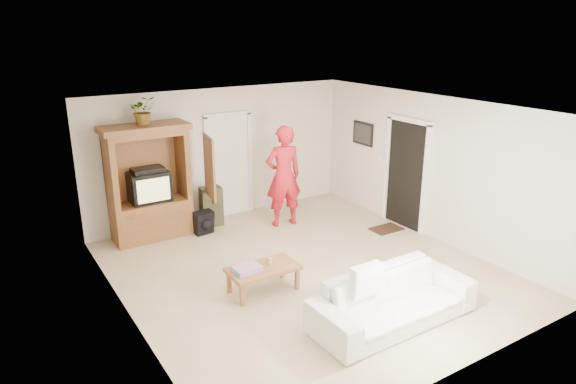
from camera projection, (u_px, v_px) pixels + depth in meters
name	position (u px, v px, depth m)	size (l,w,h in m)	color
floor	(305.00, 271.00, 8.22)	(6.00, 6.00, 0.00)	tan
ceiling	(307.00, 108.00, 7.41)	(6.00, 6.00, 0.00)	white
wall_back	(221.00, 154.00, 10.22)	(5.50, 5.50, 0.00)	silver
wall_front	(466.00, 269.00, 5.40)	(5.50, 5.50, 0.00)	silver
wall_left	(124.00, 231.00, 6.41)	(6.00, 6.00, 0.00)	silver
wall_right	(432.00, 168.00, 9.21)	(6.00, 6.00, 0.00)	silver
armoire	(151.00, 190.00, 9.26)	(1.82, 1.14, 2.10)	brown
door_back	(229.00, 167.00, 10.36)	(0.85, 0.05, 2.04)	white
doorway_right	(406.00, 175.00, 9.77)	(0.05, 0.90, 2.04)	black
framed_picture	(363.00, 134.00, 10.63)	(0.03, 0.60, 0.48)	black
doormat	(386.00, 229.00, 9.87)	(0.60, 0.40, 0.02)	#382316
plant	(143.00, 111.00, 8.78)	(0.45, 0.39, 0.50)	#4C7238
man	(283.00, 176.00, 9.82)	(0.72, 0.47, 1.97)	red
sofa	(393.00, 299.00, 6.70)	(2.27, 0.89, 0.66)	silver
coffee_table	(263.00, 270.00, 7.49)	(1.05, 0.58, 0.39)	brown
towel	(247.00, 269.00, 7.33)	(0.38, 0.28, 0.08)	#FE5498
candle	(270.00, 260.00, 7.57)	(0.08, 0.08, 0.10)	tan
backpack_black	(204.00, 223.00, 9.60)	(0.35, 0.21, 0.43)	black
backpack_olive	(211.00, 206.00, 9.99)	(0.40, 0.30, 0.77)	#47442B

